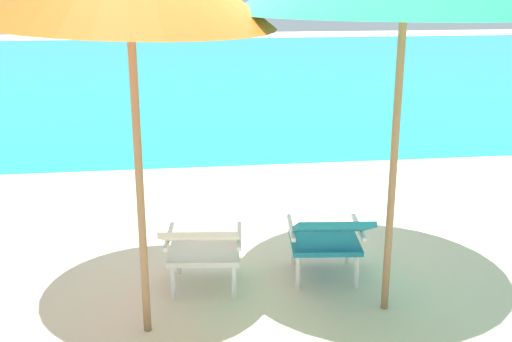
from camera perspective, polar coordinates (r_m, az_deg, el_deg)
The scene contains 4 objects.
ground_plane at distance 8.73m, azimuth -3.17°, elevation 2.15°, with size 40.00×40.00×0.00m, color beige.
ocean_band at distance 16.65m, azimuth -5.42°, elevation 9.16°, with size 40.00×18.00×0.01m, color teal.
lounge_chair_left at distance 4.54m, azimuth -4.83°, elevation -6.69°, with size 0.63×0.93×0.68m.
lounge_chair_right at distance 4.72m, azimuth 6.52°, elevation -5.81°, with size 0.63×0.93×0.68m.
Camera 1 is at (-0.64, -4.42, 2.21)m, focal length 44.24 mm.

